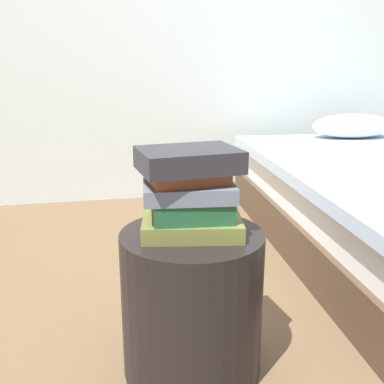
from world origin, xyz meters
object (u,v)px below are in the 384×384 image
object	(u,v)px
book_olive	(194,226)
book_slate	(188,190)
book_forest	(193,207)
side_table	(192,302)
book_charcoal	(188,160)
book_rust	(187,176)

from	to	relation	value
book_olive	book_slate	size ratio (longest dim) A/B	1.11
book_forest	book_slate	world-z (taller)	book_slate
side_table	book_slate	bearing A→B (deg)	134.88
book_slate	book_forest	bearing A→B (deg)	-10.82
book_olive	book_charcoal	distance (m)	0.20
book_forest	book_rust	size ratio (longest dim) A/B	1.04
book_rust	book_charcoal	world-z (taller)	book_charcoal
book_forest	book_slate	distance (m)	0.05
side_table	book_slate	distance (m)	0.37
book_olive	book_forest	xyz separation A→B (m)	(-0.00, 0.01, 0.06)
book_slate	book_charcoal	world-z (taller)	book_charcoal
book_slate	book_rust	xyz separation A→B (m)	(-0.00, 0.00, 0.04)
book_olive	book_rust	world-z (taller)	book_rust
book_olive	book_slate	bearing A→B (deg)	147.96
side_table	book_forest	world-z (taller)	book_forest
side_table	book_charcoal	size ratio (longest dim) A/B	1.66
side_table	book_rust	bearing A→B (deg)	133.80
book_olive	book_forest	bearing A→B (deg)	108.90
book_forest	book_charcoal	size ratio (longest dim) A/B	0.82
book_rust	book_charcoal	xyz separation A→B (m)	(0.00, -0.01, 0.05)
book_rust	book_forest	bearing A→B (deg)	-30.34
book_slate	book_rust	bearing A→B (deg)	135.91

